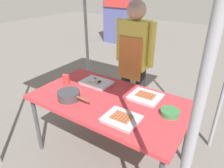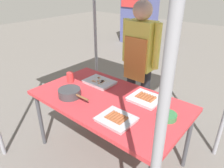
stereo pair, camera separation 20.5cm
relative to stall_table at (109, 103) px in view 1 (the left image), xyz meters
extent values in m
plane|color=#66605B|center=(0.00, 0.00, -0.70)|extent=(18.00, 18.00, 0.00)
cube|color=#C63338|center=(0.00, 0.00, 0.03)|extent=(1.60, 0.90, 0.04)
cylinder|color=#3F3F44|center=(-0.74, -0.39, -0.34)|extent=(0.04, 0.04, 0.71)
cylinder|color=#3F3F44|center=(-0.74, 0.39, -0.34)|extent=(0.04, 0.04, 0.71)
cylinder|color=#3F3F44|center=(0.74, 0.39, -0.34)|extent=(0.04, 0.04, 0.71)
cylinder|color=gray|center=(0.95, -0.80, 0.46)|extent=(0.04, 0.04, 2.32)
cylinder|color=gray|center=(-0.95, 0.80, 0.46)|extent=(0.04, 0.04, 2.32)
cube|color=#ADADB2|center=(0.29, -0.24, 0.06)|extent=(0.29, 0.25, 0.02)
cube|color=#ADADB2|center=(0.29, -0.24, 0.08)|extent=(0.30, 0.26, 0.01)
cylinder|color=#9E512D|center=(0.22, -0.24, 0.09)|extent=(0.03, 0.13, 0.03)
cylinder|color=#9E512D|center=(0.25, -0.24, 0.09)|extent=(0.03, 0.13, 0.03)
cylinder|color=#9E512D|center=(0.28, -0.24, 0.09)|extent=(0.03, 0.13, 0.03)
cylinder|color=#9E512D|center=(0.31, -0.24, 0.09)|extent=(0.03, 0.13, 0.03)
cylinder|color=#9E512D|center=(0.34, -0.24, 0.09)|extent=(0.03, 0.13, 0.03)
cylinder|color=#9E512D|center=(0.37, -0.24, 0.09)|extent=(0.03, 0.13, 0.03)
cube|color=silver|center=(-0.32, 0.20, 0.06)|extent=(0.33, 0.24, 0.02)
cube|color=silver|center=(-0.32, 0.20, 0.08)|extent=(0.35, 0.25, 0.01)
cylinder|color=tan|center=(-0.32, 0.15, 0.08)|extent=(0.22, 0.01, 0.01)
cube|color=tan|center=(-0.35, 0.15, 0.08)|extent=(0.02, 0.02, 0.02)
cube|color=tan|center=(-0.28, 0.15, 0.08)|extent=(0.02, 0.02, 0.02)
cube|color=tan|center=(-0.37, 0.15, 0.08)|extent=(0.02, 0.02, 0.02)
cylinder|color=tan|center=(-0.32, 0.18, 0.08)|extent=(0.22, 0.01, 0.01)
cube|color=tan|center=(-0.26, 0.18, 0.08)|extent=(0.02, 0.02, 0.02)
cube|color=tan|center=(-0.27, 0.18, 0.08)|extent=(0.02, 0.02, 0.02)
cube|color=tan|center=(-0.32, 0.18, 0.08)|extent=(0.02, 0.02, 0.02)
cube|color=tan|center=(-0.27, 0.18, 0.08)|extent=(0.02, 0.02, 0.02)
cylinder|color=tan|center=(-0.32, 0.22, 0.08)|extent=(0.22, 0.01, 0.01)
cube|color=tan|center=(-0.27, 0.22, 0.08)|extent=(0.02, 0.02, 0.02)
cube|color=tan|center=(-0.28, 0.22, 0.08)|extent=(0.02, 0.02, 0.02)
cube|color=tan|center=(-0.29, 0.22, 0.08)|extent=(0.02, 0.02, 0.02)
cube|color=tan|center=(-0.29, 0.22, 0.08)|extent=(0.02, 0.02, 0.02)
cylinder|color=tan|center=(-0.32, 0.25, 0.08)|extent=(0.22, 0.01, 0.01)
cube|color=tan|center=(-0.37, 0.25, 0.08)|extent=(0.02, 0.02, 0.02)
cube|color=tan|center=(-0.38, 0.25, 0.08)|extent=(0.02, 0.02, 0.02)
cube|color=silver|center=(0.30, 0.22, 0.06)|extent=(0.30, 0.26, 0.02)
cube|color=silver|center=(0.30, 0.22, 0.08)|extent=(0.31, 0.28, 0.01)
cylinder|color=#9E512D|center=(0.22, 0.22, 0.09)|extent=(0.03, 0.12, 0.03)
cylinder|color=#9E512D|center=(0.25, 0.22, 0.09)|extent=(0.03, 0.12, 0.03)
cylinder|color=#9E512D|center=(0.29, 0.22, 0.09)|extent=(0.03, 0.12, 0.03)
cylinder|color=#9E512D|center=(0.32, 0.22, 0.09)|extent=(0.03, 0.12, 0.03)
cylinder|color=#9E512D|center=(0.35, 0.22, 0.09)|extent=(0.03, 0.12, 0.03)
cylinder|color=#9E512D|center=(0.38, 0.22, 0.09)|extent=(0.03, 0.12, 0.03)
cylinder|color=#38383A|center=(-0.34, -0.23, 0.10)|extent=(0.23, 0.23, 0.09)
cylinder|color=brown|center=(-0.15, -0.23, 0.11)|extent=(0.16, 0.02, 0.02)
cylinder|color=#386B33|center=(-0.34, -0.23, 0.13)|extent=(0.21, 0.21, 0.01)
cylinder|color=#33723F|center=(0.61, 0.07, 0.08)|extent=(0.17, 0.17, 0.05)
cylinder|color=red|center=(-0.61, 0.01, 0.11)|extent=(0.08, 0.08, 0.12)
cylinder|color=black|center=(-0.21, 0.71, -0.28)|extent=(0.12, 0.12, 0.83)
cylinder|color=black|center=(0.01, 0.71, -0.28)|extent=(0.12, 0.12, 0.83)
cube|color=#D8CC4C|center=(-0.10, 0.71, 0.43)|extent=(0.34, 0.20, 0.59)
cube|color=#CC7233|center=(-0.10, 0.60, 0.29)|extent=(0.30, 0.02, 0.53)
cylinder|color=#D8CC4C|center=(-0.32, 0.71, 0.46)|extent=(0.08, 0.08, 0.53)
cylinder|color=#D8CC4C|center=(0.12, 0.71, 0.46)|extent=(0.08, 0.08, 0.53)
sphere|color=tan|center=(-0.10, 0.71, 0.84)|extent=(0.23, 0.23, 0.23)
cube|color=#4C518C|center=(-2.48, 4.32, 0.11)|extent=(1.01, 0.62, 1.62)
cube|color=red|center=(-2.48, 3.99, 0.60)|extent=(0.91, 0.03, 0.36)
camera|label=1|loc=(1.04, -1.51, 1.14)|focal=33.43mm
camera|label=2|loc=(1.21, -1.39, 1.14)|focal=33.43mm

